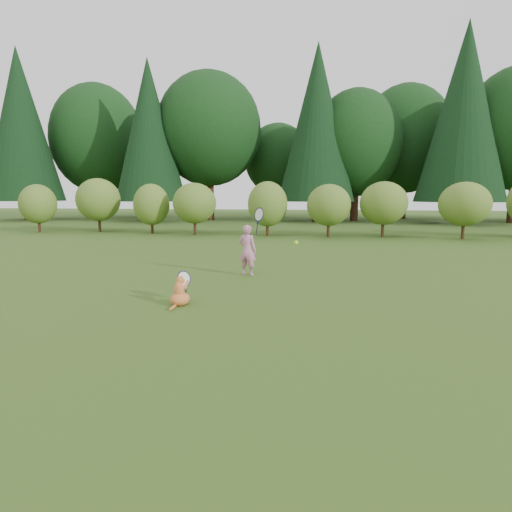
# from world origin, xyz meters

# --- Properties ---
(ground) EXTENTS (100.00, 100.00, 0.00)m
(ground) POSITION_xyz_m (0.00, 0.00, 0.00)
(ground) COLOR #315517
(ground) RESTS_ON ground
(shrub_row) EXTENTS (28.00, 3.00, 2.80)m
(shrub_row) POSITION_xyz_m (0.00, 13.00, 1.40)
(shrub_row) COLOR #4B7424
(shrub_row) RESTS_ON ground
(woodland_backdrop) EXTENTS (48.00, 10.00, 15.00)m
(woodland_backdrop) POSITION_xyz_m (0.00, 23.00, 7.50)
(woodland_backdrop) COLOR black
(woodland_backdrop) RESTS_ON ground
(child) EXTENTS (0.73, 0.51, 1.85)m
(child) POSITION_xyz_m (-0.26, 2.34, 0.65)
(child) COLOR pink
(child) RESTS_ON ground
(cat) EXTENTS (0.52, 0.84, 0.72)m
(cat) POSITION_xyz_m (-0.92, -0.68, 0.28)
(cat) COLOR #C65C26
(cat) RESTS_ON ground
(tennis_ball) EXTENTS (0.08, 0.08, 0.08)m
(tennis_ball) POSITION_xyz_m (1.11, -0.30, 1.11)
(tennis_ball) COLOR #CCE91B
(tennis_ball) RESTS_ON ground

